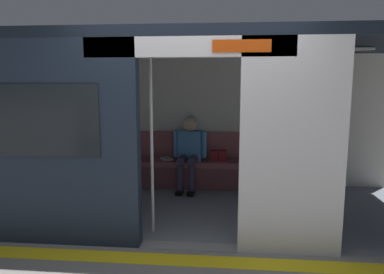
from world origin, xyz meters
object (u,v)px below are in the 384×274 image
train_car (192,99)px  book (167,159)px  person_seated (189,148)px  grab_pole_door (152,141)px  handbag (218,155)px  bench_seat (203,167)px

train_car → book: train_car is taller
person_seated → grab_pole_door: (0.25, 1.80, 0.42)m
book → handbag: bearing=148.3°
person_seated → grab_pole_door: 1.86m
train_car → bench_seat: 1.56m
bench_seat → grab_pole_door: size_ratio=1.43×
train_car → grab_pole_door: bearing=65.1°
person_seated → grab_pole_door: grab_pole_door is taller
handbag → book: size_ratio=1.18×
book → grab_pole_door: 1.99m
person_seated → bench_seat: bearing=-166.3°
train_car → person_seated: (0.14, -0.96, -0.86)m
person_seated → handbag: bearing=-167.1°
train_car → person_seated: train_car is taller
bench_seat → book: book is taller
bench_seat → grab_pole_door: 2.04m
handbag → bench_seat: bearing=12.2°
bench_seat → person_seated: (0.21, 0.05, 0.33)m
train_car → book: size_ratio=29.09×
train_car → book: 1.59m
bench_seat → handbag: size_ratio=12.09×
train_car → handbag: train_car is taller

